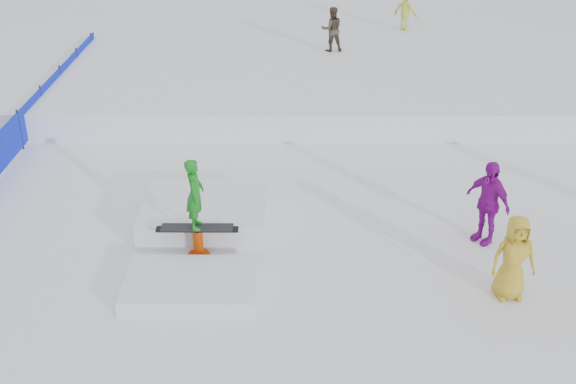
{
  "coord_description": "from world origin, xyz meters",
  "views": [
    {
      "loc": [
        0.56,
        -10.79,
        7.66
      ],
      "look_at": [
        0.5,
        2.0,
        1.1
      ],
      "focal_mm": 45.0,
      "sensor_mm": 36.0,
      "label": 1
    }
  ],
  "objects_px": {
    "walker_ygreen": "(406,10)",
    "jib_rail_feature": "(201,229)",
    "safety_fence": "(20,130)",
    "walker_olive": "(332,29)",
    "spectator_purple": "(487,202)",
    "spectator_yellow": "(514,258)"
  },
  "relations": [
    {
      "from": "spectator_purple",
      "to": "spectator_yellow",
      "type": "distance_m",
      "value": 1.95
    },
    {
      "from": "walker_ygreen",
      "to": "spectator_purple",
      "type": "distance_m",
      "value": 13.85
    },
    {
      "from": "spectator_purple",
      "to": "jib_rail_feature",
      "type": "relative_size",
      "value": 0.4
    },
    {
      "from": "walker_olive",
      "to": "spectator_purple",
      "type": "bearing_deg",
      "value": 94.14
    },
    {
      "from": "walker_olive",
      "to": "spectator_yellow",
      "type": "relative_size",
      "value": 0.91
    },
    {
      "from": "walker_ygreen",
      "to": "spectator_yellow",
      "type": "xyz_separation_m",
      "value": [
        -0.26,
        -15.79,
        -0.73
      ]
    },
    {
      "from": "spectator_yellow",
      "to": "walker_olive",
      "type": "bearing_deg",
      "value": 97.69
    },
    {
      "from": "walker_olive",
      "to": "spectator_yellow",
      "type": "xyz_separation_m",
      "value": [
        2.59,
        -13.03,
        -0.73
      ]
    },
    {
      "from": "walker_ygreen",
      "to": "jib_rail_feature",
      "type": "xyz_separation_m",
      "value": [
        -6.02,
        -13.92,
        -1.24
      ]
    },
    {
      "from": "walker_olive",
      "to": "spectator_purple",
      "type": "distance_m",
      "value": 11.39
    },
    {
      "from": "safety_fence",
      "to": "spectator_purple",
      "type": "relative_size",
      "value": 8.98
    },
    {
      "from": "jib_rail_feature",
      "to": "walker_olive",
      "type": "bearing_deg",
      "value": 74.14
    },
    {
      "from": "safety_fence",
      "to": "walker_olive",
      "type": "xyz_separation_m",
      "value": [
        8.41,
        6.46,
        0.99
      ]
    },
    {
      "from": "safety_fence",
      "to": "walker_olive",
      "type": "bearing_deg",
      "value": 37.54
    },
    {
      "from": "walker_olive",
      "to": "jib_rail_feature",
      "type": "height_order",
      "value": "walker_olive"
    },
    {
      "from": "walker_olive",
      "to": "spectator_purple",
      "type": "xyz_separation_m",
      "value": [
        2.59,
        -11.08,
        -0.65
      ]
    },
    {
      "from": "safety_fence",
      "to": "walker_ygreen",
      "type": "distance_m",
      "value": 14.58
    },
    {
      "from": "walker_ygreen",
      "to": "jib_rail_feature",
      "type": "relative_size",
      "value": 0.34
    },
    {
      "from": "spectator_purple",
      "to": "spectator_yellow",
      "type": "xyz_separation_m",
      "value": [
        0.0,
        -1.95,
        -0.08
      ]
    },
    {
      "from": "walker_olive",
      "to": "spectator_yellow",
      "type": "distance_m",
      "value": 13.3
    },
    {
      "from": "walker_ygreen",
      "to": "spectator_yellow",
      "type": "distance_m",
      "value": 15.8
    },
    {
      "from": "safety_fence",
      "to": "spectator_yellow",
      "type": "distance_m",
      "value": 12.81
    }
  ]
}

